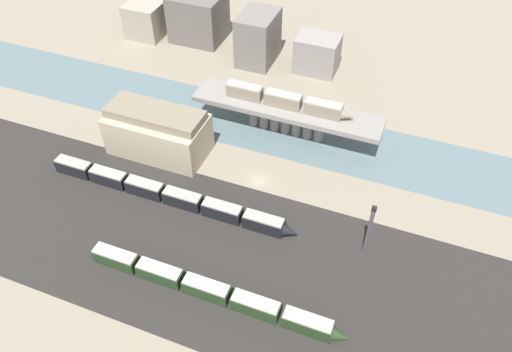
# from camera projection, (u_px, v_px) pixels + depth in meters

# --- Properties ---
(ground_plane) EXTENTS (400.00, 400.00, 0.00)m
(ground_plane) POSITION_uv_depth(u_px,v_px,m) (259.00, 181.00, 122.03)
(ground_plane) COLOR gray
(railbed_yard) EXTENTS (280.00, 42.00, 0.01)m
(railbed_yard) POSITION_uv_depth(u_px,v_px,m) (218.00, 255.00, 106.05)
(railbed_yard) COLOR #282623
(railbed_yard) RESTS_ON ground
(river_water) EXTENTS (320.00, 21.53, 0.01)m
(river_water) POSITION_uv_depth(u_px,v_px,m) (285.00, 131.00, 135.69)
(river_water) COLOR slate
(river_water) RESTS_ON ground
(bridge) EXTENTS (50.61, 9.73, 8.18)m
(bridge) POSITION_uv_depth(u_px,v_px,m) (286.00, 113.00, 131.47)
(bridge) COLOR gray
(bridge) RESTS_ON ground
(train_on_bridge) EXTENTS (34.54, 2.91, 3.89)m
(train_on_bridge) POSITION_uv_depth(u_px,v_px,m) (287.00, 101.00, 128.62)
(train_on_bridge) COLOR gray
(train_on_bridge) RESTS_ON bridge
(train_yard_near) EXTENTS (54.43, 3.05, 3.66)m
(train_yard_near) POSITION_uv_depth(u_px,v_px,m) (212.00, 291.00, 97.68)
(train_yard_near) COLOR #23381E
(train_yard_near) RESTS_ON ground
(train_yard_mid) EXTENTS (62.44, 3.11, 3.73)m
(train_yard_mid) POSITION_uv_depth(u_px,v_px,m) (168.00, 195.00, 116.13)
(train_yard_mid) COLOR black
(train_yard_mid) RESTS_ON ground
(warehouse_building) EXTENTS (24.88, 12.94, 12.78)m
(warehouse_building) POSITION_uv_depth(u_px,v_px,m) (158.00, 132.00, 126.02)
(warehouse_building) COLOR tan
(warehouse_building) RESTS_ON ground
(signal_tower) EXTENTS (1.00, 0.81, 14.41)m
(signal_tower) POSITION_uv_depth(u_px,v_px,m) (369.00, 230.00, 101.63)
(signal_tower) COLOR #4C4C51
(signal_tower) RESTS_ON ground
(city_block_far_left) EXTENTS (11.85, 13.47, 11.44)m
(city_block_far_left) POSITION_uv_depth(u_px,v_px,m) (147.00, 18.00, 169.95)
(city_block_far_left) COLOR gray
(city_block_far_left) RESTS_ON ground
(city_block_left) EXTENTS (16.89, 14.22, 15.51)m
(city_block_left) POSITION_uv_depth(u_px,v_px,m) (198.00, 17.00, 166.29)
(city_block_left) COLOR #605B56
(city_block_left) RESTS_ON ground
(city_block_center) EXTENTS (10.69, 14.68, 15.83)m
(city_block_center) POSITION_uv_depth(u_px,v_px,m) (258.00, 38.00, 156.04)
(city_block_center) COLOR slate
(city_block_center) RESTS_ON ground
(city_block_right) EXTENTS (12.94, 9.90, 11.26)m
(city_block_right) POSITION_uv_depth(u_px,v_px,m) (317.00, 54.00, 153.60)
(city_block_right) COLOR gray
(city_block_right) RESTS_ON ground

